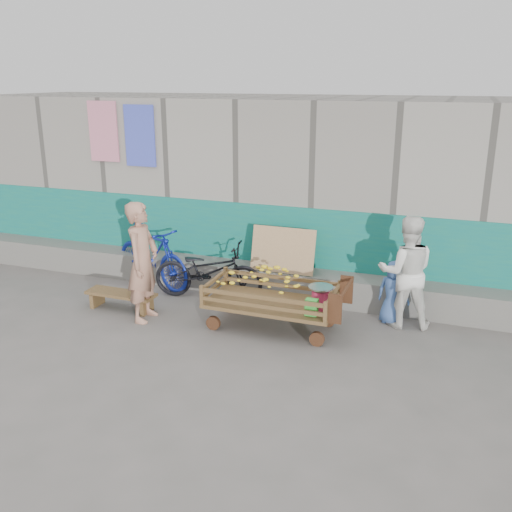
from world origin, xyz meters
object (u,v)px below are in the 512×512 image
(vendor_man, at_px, (143,262))
(bicycle_dark, at_px, (208,271))
(bench, at_px, (121,297))
(banana_cart, at_px, (269,290))
(bicycle_blue, at_px, (152,256))
(woman, at_px, (406,272))
(child, at_px, (393,292))

(vendor_man, relative_size, bicycle_dark, 1.00)
(bench, xyz_separation_m, vendor_man, (0.52, -0.18, 0.66))
(banana_cart, distance_m, bicycle_blue, 2.52)
(bench, bearing_deg, woman, 12.07)
(banana_cart, xyz_separation_m, bench, (-2.28, -0.13, -0.36))
(bench, distance_m, woman, 4.14)
(woman, bearing_deg, banana_cart, 9.78)
(bench, relative_size, bicycle_blue, 0.62)
(vendor_man, relative_size, child, 1.86)
(banana_cart, xyz_separation_m, bicycle_dark, (-1.24, 0.72, -0.10))
(woman, bearing_deg, child, -20.10)
(bicycle_blue, bearing_deg, banana_cart, -89.90)
(woman, bearing_deg, bench, -1.09)
(woman, bearing_deg, bicycle_blue, -15.83)
(bench, bearing_deg, banana_cart, 3.19)
(vendor_man, bearing_deg, bench, 65.92)
(bicycle_dark, bearing_deg, banana_cart, -128.82)
(banana_cart, height_order, child, child)
(banana_cart, relative_size, vendor_man, 1.12)
(banana_cart, distance_m, vendor_man, 1.82)
(child, xyz_separation_m, bicycle_dark, (-2.82, -0.03, -0.01))
(child, relative_size, bicycle_blue, 0.53)
(vendor_man, height_order, bicycle_blue, vendor_man)
(banana_cart, distance_m, woman, 1.89)
(vendor_man, distance_m, bicycle_dark, 1.22)
(bench, relative_size, woman, 0.68)
(bicycle_dark, height_order, bicycle_blue, bicycle_blue)
(bicycle_dark, xyz_separation_m, bicycle_blue, (-1.10, 0.20, 0.07))
(banana_cart, relative_size, child, 2.09)
(bicycle_blue, bearing_deg, bench, -155.05)
(child, height_order, bicycle_blue, bicycle_blue)
(banana_cart, relative_size, bicycle_dark, 1.12)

